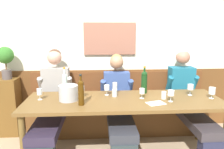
% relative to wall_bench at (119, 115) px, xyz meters
% --- Properties ---
extents(room_wall_back, '(6.80, 0.12, 2.80)m').
position_rel_wall_bench_xyz_m(room_wall_back, '(-0.00, 0.26, 1.12)').
color(room_wall_back, silver).
rests_on(room_wall_back, ground).
extents(wood_wainscot_panel, '(6.80, 0.03, 0.96)m').
position_rel_wall_bench_xyz_m(wood_wainscot_panel, '(0.00, 0.21, 0.20)').
color(wood_wainscot_panel, brown).
rests_on(wood_wainscot_panel, ground).
extents(wall_bench, '(2.74, 0.42, 0.94)m').
position_rel_wall_bench_xyz_m(wall_bench, '(0.00, 0.00, 0.00)').
color(wall_bench, brown).
rests_on(wall_bench, ground).
extents(dining_table, '(2.44, 0.81, 0.75)m').
position_rel_wall_bench_xyz_m(dining_table, '(0.00, -0.65, 0.39)').
color(dining_table, brown).
rests_on(dining_table, ground).
extents(person_left_seat, '(0.50, 1.22, 1.32)m').
position_rel_wall_bench_xyz_m(person_left_seat, '(-0.95, -0.35, 0.36)').
color(person_left_seat, '#283332').
rests_on(person_left_seat, ground).
extents(person_right_seat, '(0.49, 1.22, 1.24)m').
position_rel_wall_bench_xyz_m(person_right_seat, '(-0.04, -0.37, 0.32)').
color(person_right_seat, '#2B3539').
rests_on(person_right_seat, ground).
extents(person_center_left_seat, '(0.47, 1.22, 1.31)m').
position_rel_wall_bench_xyz_m(person_center_left_seat, '(0.96, -0.33, 0.37)').
color(person_center_left_seat, '#242742').
rests_on(person_center_left_seat, ground).
extents(ice_bucket, '(0.23, 0.23, 0.19)m').
position_rel_wall_bench_xyz_m(ice_bucket, '(-0.68, -0.65, 0.56)').
color(ice_bucket, '#B0B2B8').
rests_on(ice_bucket, dining_table).
extents(wine_bottle_amber_mid, '(0.07, 0.07, 0.36)m').
position_rel_wall_bench_xyz_m(wine_bottle_amber_mid, '(-0.77, -0.36, 0.62)').
color(wine_bottle_amber_mid, '#AFCBC6').
rests_on(wine_bottle_amber_mid, dining_table).
extents(wine_bottle_clear_water, '(0.08, 0.08, 0.37)m').
position_rel_wall_bench_xyz_m(wine_bottle_clear_water, '(0.30, -0.39, 0.63)').
color(wine_bottle_clear_water, '#153C18').
rests_on(wine_bottle_clear_water, dining_table).
extents(wine_bottle_green_tall, '(0.07, 0.07, 0.36)m').
position_rel_wall_bench_xyz_m(wine_bottle_green_tall, '(-0.52, -0.83, 0.63)').
color(wine_bottle_green_tall, '#472A08').
rests_on(wine_bottle_green_tall, dining_table).
extents(wine_glass_center_front, '(0.08, 0.08, 0.15)m').
position_rel_wall_bench_xyz_m(wine_glass_center_front, '(0.89, -0.53, 0.57)').
color(wine_glass_center_front, silver).
rests_on(wine_glass_center_front, dining_table).
extents(wine_glass_center_rear, '(0.06, 0.06, 0.16)m').
position_rel_wall_bench_xyz_m(wine_glass_center_rear, '(-0.10, -0.42, 0.58)').
color(wine_glass_center_rear, silver).
rests_on(wine_glass_center_rear, dining_table).
extents(wine_glass_left_end, '(0.06, 0.06, 0.14)m').
position_rel_wall_bench_xyz_m(wine_glass_left_end, '(-1.04, -0.60, 0.57)').
color(wine_glass_left_end, silver).
rests_on(wine_glass_left_end, dining_table).
extents(wine_glass_near_bucket, '(0.08, 0.08, 0.14)m').
position_rel_wall_bench_xyz_m(wine_glass_near_bucket, '(1.10, -0.68, 0.56)').
color(wine_glass_near_bucket, silver).
rests_on(wine_glass_near_bucket, dining_table).
extents(wine_glass_mid_left, '(0.07, 0.07, 0.14)m').
position_rel_wall_bench_xyz_m(wine_glass_mid_left, '(-0.21, -0.46, 0.57)').
color(wine_glass_mid_left, silver).
rests_on(wine_glass_mid_left, dining_table).
extents(wine_glass_mid_right, '(0.08, 0.08, 0.14)m').
position_rel_wall_bench_xyz_m(wine_glass_mid_right, '(0.55, -0.77, 0.57)').
color(wine_glass_mid_right, silver).
rests_on(wine_glass_mid_right, dining_table).
extents(wine_glass_right_end, '(0.07, 0.07, 0.13)m').
position_rel_wall_bench_xyz_m(wine_glass_right_end, '(0.23, -0.63, 0.56)').
color(wine_glass_right_end, silver).
rests_on(wine_glass_right_end, dining_table).
extents(wine_glass_by_bottle, '(0.08, 0.08, 0.15)m').
position_rel_wall_bench_xyz_m(wine_glass_by_bottle, '(-0.53, -0.53, 0.58)').
color(wine_glass_by_bottle, silver).
rests_on(wine_glass_by_bottle, dining_table).
extents(water_tumbler_center, '(0.06, 0.06, 0.09)m').
position_rel_wall_bench_xyz_m(water_tumbler_center, '(0.50, -0.66, 0.52)').
color(water_tumbler_center, silver).
rests_on(water_tumbler_center, dining_table).
extents(water_tumbler_right, '(0.06, 0.06, 0.09)m').
position_rel_wall_bench_xyz_m(water_tumbler_right, '(-0.11, -0.53, 0.52)').
color(water_tumbler_right, silver).
rests_on(water_tumbler_right, dining_table).
extents(tasting_sheet_left_guest, '(0.24, 0.20, 0.00)m').
position_rel_wall_bench_xyz_m(tasting_sheet_left_guest, '(0.36, -0.82, 0.47)').
color(tasting_sheet_left_guest, white).
rests_on(tasting_sheet_left_guest, dining_table).
extents(corner_pedestal, '(0.28, 0.28, 0.88)m').
position_rel_wall_bench_xyz_m(corner_pedestal, '(-1.67, 0.03, 0.16)').
color(corner_pedestal, brown).
rests_on(corner_pedestal, ground).
extents(potted_plant, '(0.25, 0.25, 0.48)m').
position_rel_wall_bench_xyz_m(potted_plant, '(-1.67, 0.03, 0.91)').
color(potted_plant, '#524949').
rests_on(potted_plant, corner_pedestal).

